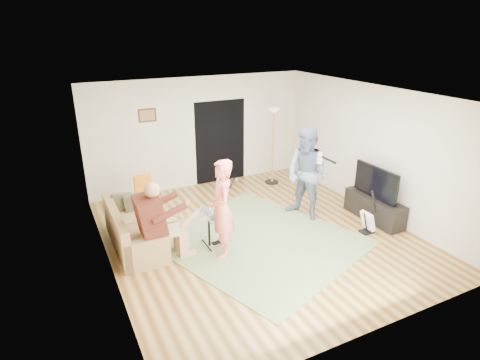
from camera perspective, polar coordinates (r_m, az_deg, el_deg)
name	(u,v)px	position (r m, az deg, el deg)	size (l,w,h in m)	color
floor	(257,235)	(7.90, 2.50, -7.76)	(6.00, 6.00, 0.00)	brown
walls	(259,170)	(7.34, 2.66, 1.50)	(5.50, 6.00, 2.70)	beige
ceiling	(260,95)	(7.00, 2.85, 11.96)	(6.00, 6.00, 0.00)	white
window_blinds	(100,180)	(6.66, -19.34, 0.01)	(2.05, 2.05, 0.00)	olive
doorway	(220,142)	(10.22, -2.81, 5.45)	(2.10, 2.10, 0.00)	black
picture_frame	(147,115)	(9.46, -13.05, 8.95)	(0.42, 0.03, 0.32)	#3F2314
area_rug	(257,240)	(7.69, 2.49, -8.54)	(3.10, 3.46, 0.02)	#657C4B
sofa	(131,233)	(7.67, -15.28, -7.33)	(0.78, 1.90, 0.77)	#A48152
drummer	(162,229)	(7.04, -11.02, -6.85)	(0.93, 0.52, 1.43)	#582318
drum_kit	(209,232)	(7.40, -4.41, -7.36)	(0.36, 0.65, 0.67)	black
singer	(222,209)	(6.89, -2.60, -4.12)	(0.64, 0.42, 1.76)	#FF776E
microphone	(232,183)	(6.79, -1.12, -0.49)	(0.06, 0.06, 0.24)	black
guitarist	(307,174)	(8.32, 9.50, 0.85)	(0.94, 0.73, 1.94)	slate
guitar_held	(316,156)	(8.32, 10.77, 3.31)	(0.12, 0.60, 0.26)	white
guitar_spare	(368,221)	(8.24, 17.75, -5.54)	(0.32, 0.29, 0.89)	black
torchiere_lamp	(273,133)	(10.02, 4.76, 6.71)	(0.35, 0.35, 1.93)	black
dining_chair	(146,202)	(8.71, -13.18, -3.11)	(0.40, 0.42, 0.89)	beige
tv_cabinet	(374,208)	(8.83, 18.54, -3.84)	(0.40, 1.40, 0.50)	black
television	(376,182)	(8.57, 18.77, -0.27)	(0.06, 1.13, 0.64)	black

